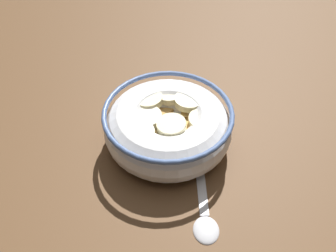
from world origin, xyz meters
The scene contains 3 objects.
ground_plane centered at (0.00, 0.00, -1.00)cm, with size 106.09×106.09×2.00cm, color brown.
cereal_bowl centered at (0.01, -0.03, 2.94)cm, with size 15.40×15.40×5.36cm.
spoon centered at (-7.94, 7.73, 0.33)cm, with size 7.62×12.47×0.80cm.
Camera 1 is at (-16.23, 34.59, 41.52)cm, focal length 48.94 mm.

